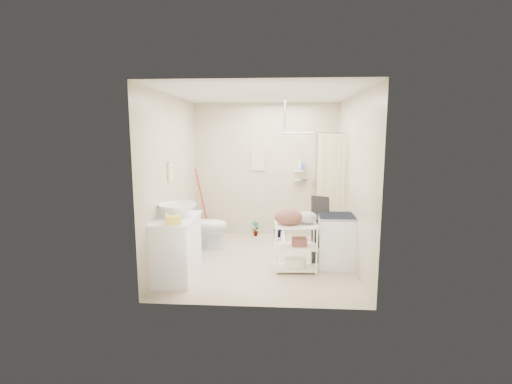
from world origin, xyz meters
TOP-DOWN VIEW (x-y plane):
  - floor at (0.00, 0.00)m, footprint 3.20×3.20m
  - ceiling at (0.00, 0.00)m, footprint 2.80×3.20m
  - wall_back at (0.00, 1.60)m, footprint 2.80×0.04m
  - wall_front at (0.00, -1.60)m, footprint 2.80×0.04m
  - wall_left at (-1.40, 0.00)m, footprint 0.04×3.20m
  - wall_right at (1.40, 0.00)m, footprint 0.04×3.20m
  - vanity at (-1.16, -0.76)m, footprint 0.57×0.99m
  - sink at (-1.15, -0.70)m, footprint 0.58×0.58m
  - counter_basket at (-1.09, -1.12)m, footprint 0.23×0.21m
  - floor_basket at (-1.04, -1.07)m, footprint 0.32×0.28m
  - toilet at (-1.04, 0.60)m, footprint 0.81×0.48m
  - mop at (-1.29, 1.43)m, footprint 0.13×0.13m
  - potted_plant_a at (-0.20, 1.43)m, footprint 0.19×0.17m
  - potted_plant_b at (0.26, 1.39)m, footprint 0.19×0.15m
  - hanging_towel at (-0.15, 1.58)m, footprint 0.28×0.03m
  - towel_ring at (-1.38, -0.20)m, footprint 0.04×0.22m
  - tp_holder at (-1.36, 0.05)m, footprint 0.08×0.12m
  - shower at (0.85, 1.05)m, footprint 1.10×1.10m
  - shampoo_bottle_a at (0.65, 1.51)m, footprint 0.10×0.10m
  - shampoo_bottle_b at (0.72, 1.51)m, footprint 0.08×0.08m
  - washing_machine at (1.14, -0.14)m, footprint 0.54×0.56m
  - laundry_rack at (0.52, -0.41)m, footprint 0.63×0.39m
  - ironing_board at (0.91, -0.06)m, footprint 0.32×0.20m

SIDE VIEW (x-z plane):
  - floor at x=0.00m, z-range 0.00..0.00m
  - floor_basket at x=-1.04m, z-range 0.00..0.15m
  - potted_plant_a at x=-0.20m, z-range 0.00..0.30m
  - potted_plant_b at x=0.26m, z-range 0.00..0.34m
  - washing_machine at x=1.14m, z-range 0.00..0.79m
  - toilet at x=-1.04m, z-range 0.00..0.82m
  - laundry_rack at x=0.52m, z-range 0.00..0.85m
  - vanity at x=-1.16m, z-range 0.00..0.86m
  - ironing_board at x=0.91m, z-range 0.00..1.09m
  - mop at x=-1.29m, z-range 0.00..1.33m
  - tp_holder at x=-1.36m, z-range 0.65..0.79m
  - counter_basket at x=-1.09m, z-range 0.86..0.97m
  - sink at x=-1.15m, z-range 0.86..1.05m
  - shower at x=0.85m, z-range 0.00..2.10m
  - wall_back at x=0.00m, z-range 0.00..2.60m
  - wall_front at x=0.00m, z-range 0.00..2.60m
  - wall_left at x=-1.40m, z-range 0.00..2.60m
  - wall_right at x=1.40m, z-range 0.00..2.60m
  - shampoo_bottle_b at x=0.72m, z-range 1.32..1.47m
  - shampoo_bottle_a at x=0.65m, z-range 1.32..1.54m
  - towel_ring at x=-1.38m, z-range 1.30..1.64m
  - hanging_towel at x=-0.15m, z-range 1.29..1.71m
  - ceiling at x=0.00m, z-range 2.58..2.62m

